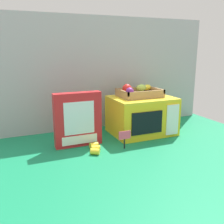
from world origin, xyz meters
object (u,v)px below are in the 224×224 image
at_px(toy_microwave, 142,115).
at_px(food_groups_crate, 138,93).
at_px(cookie_set_box, 78,120).
at_px(loose_toy_banana, 95,148).
at_px(price_sign, 125,137).

bearing_deg(toy_microwave, food_groups_crate, 113.43).
relative_size(cookie_set_box, loose_toy_banana, 2.36).
xyz_separation_m(toy_microwave, price_sign, (-0.22, -0.20, -0.05)).
bearing_deg(price_sign, loose_toy_banana, 170.09).
xyz_separation_m(toy_microwave, cookie_set_box, (-0.43, -0.06, 0.03)).
relative_size(price_sign, loose_toy_banana, 0.78).
distance_m(toy_microwave, food_groups_crate, 0.15).
bearing_deg(loose_toy_banana, price_sign, -9.91).
height_order(toy_microwave, cookie_set_box, cookie_set_box).
height_order(food_groups_crate, price_sign, food_groups_crate).
distance_m(toy_microwave, loose_toy_banana, 0.43).
height_order(cookie_set_box, loose_toy_banana, cookie_set_box).
bearing_deg(toy_microwave, cookie_set_box, -172.59).
bearing_deg(price_sign, cookie_set_box, 145.61).
xyz_separation_m(toy_microwave, food_groups_crate, (-0.01, 0.03, 0.14)).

